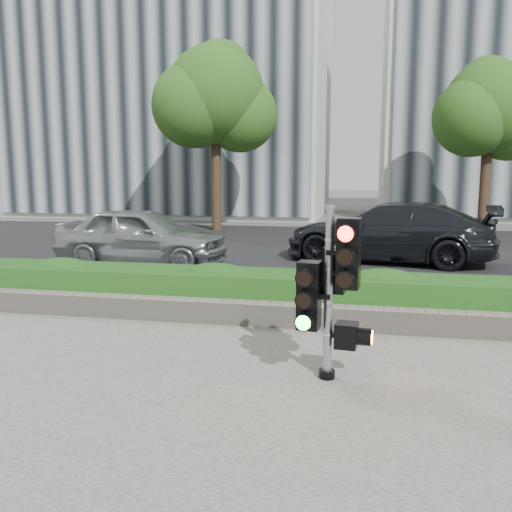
{
  "coord_description": "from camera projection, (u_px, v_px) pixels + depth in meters",
  "views": [
    {
      "loc": [
        1.18,
        -5.95,
        2.36
      ],
      "look_at": [
        -0.14,
        0.6,
        1.3
      ],
      "focal_mm": 38.0,
      "sensor_mm": 36.0,
      "label": 1
    }
  ],
  "objects": [
    {
      "name": "ground",
      "position": [
        258.0,
        373.0,
        6.36
      ],
      "size": [
        120.0,
        120.0,
        0.0
      ],
      "primitive_type": "plane",
      "color": "#51514C",
      "rests_on": "ground"
    },
    {
      "name": "sidewalk",
      "position": [
        191.0,
        496.0,
        3.93
      ],
      "size": [
        16.0,
        11.0,
        0.03
      ],
      "primitive_type": "cube",
      "color": "#9E9389",
      "rests_on": "ground"
    },
    {
      "name": "road",
      "position": [
        323.0,
        250.0,
        16.04
      ],
      "size": [
        60.0,
        13.0,
        0.02
      ],
      "primitive_type": "cube",
      "color": "black",
      "rests_on": "ground"
    },
    {
      "name": "curb",
      "position": [
        293.0,
        304.0,
        9.4
      ],
      "size": [
        60.0,
        0.25,
        0.12
      ],
      "primitive_type": "cube",
      "color": "gray",
      "rests_on": "ground"
    },
    {
      "name": "stone_wall",
      "position": [
        282.0,
        315.0,
        8.17
      ],
      "size": [
        12.0,
        0.32,
        0.34
      ],
      "primitive_type": "cube",
      "color": "gray",
      "rests_on": "sidewalk"
    },
    {
      "name": "hedge",
      "position": [
        288.0,
        294.0,
        8.77
      ],
      "size": [
        12.0,
        1.0,
        0.68
      ],
      "primitive_type": "cube",
      "color": "#327E26",
      "rests_on": "sidewalk"
    },
    {
      "name": "building_left",
      "position": [
        177.0,
        74.0,
        29.2
      ],
      "size": [
        16.0,
        9.0,
        15.0
      ],
      "primitive_type": "cube",
      "color": "#B7B7B2",
      "rests_on": "ground"
    },
    {
      "name": "tree_left",
      "position": [
        215.0,
        99.0,
        20.54
      ],
      "size": [
        4.61,
        4.03,
        7.34
      ],
      "color": "black",
      "rests_on": "ground"
    },
    {
      "name": "tree_right",
      "position": [
        489.0,
        111.0,
        19.65
      ],
      "size": [
        4.1,
        3.58,
        6.53
      ],
      "color": "black",
      "rests_on": "ground"
    },
    {
      "name": "traffic_signal",
      "position": [
        332.0,
        284.0,
        5.98
      ],
      "size": [
        0.69,
        0.53,
        1.95
      ],
      "rotation": [
        0.0,
        0.0,
        -0.11
      ],
      "color": "black",
      "rests_on": "sidewalk"
    },
    {
      "name": "car_silver",
      "position": [
        142.0,
        236.0,
        13.43
      ],
      "size": [
        4.33,
        1.93,
        1.45
      ],
      "primitive_type": "imported",
      "rotation": [
        0.0,
        0.0,
        1.52
      ],
      "color": "#A1A4A8",
      "rests_on": "road"
    },
    {
      "name": "car_dark",
      "position": [
        389.0,
        232.0,
        13.94
      ],
      "size": [
        5.57,
        3.05,
        1.53
      ],
      "primitive_type": "imported",
      "rotation": [
        0.0,
        0.0,
        -1.75
      ],
      "color": "black",
      "rests_on": "road"
    }
  ]
}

